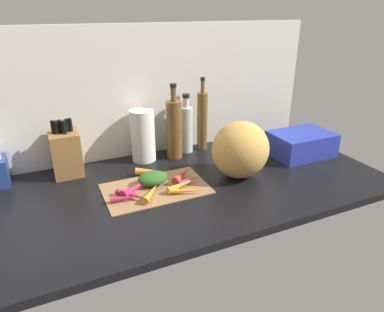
# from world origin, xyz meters

# --- Properties ---
(ground_plane) EXTENTS (1.70, 0.80, 0.03)m
(ground_plane) POSITION_xyz_m (0.00, 0.00, -0.01)
(ground_plane) COLOR black
(wall_back) EXTENTS (1.70, 0.03, 0.60)m
(wall_back) POSITION_xyz_m (0.00, 0.39, 0.30)
(wall_back) COLOR silver
(wall_back) RESTS_ON ground_plane
(cutting_board) EXTENTS (0.41, 0.25, 0.01)m
(cutting_board) POSITION_xyz_m (-0.10, 0.00, 0.00)
(cutting_board) COLOR #997047
(cutting_board) RESTS_ON ground_plane
(carrot_0) EXTENTS (0.10, 0.12, 0.03)m
(carrot_0) POSITION_xyz_m (-0.14, -0.05, 0.02)
(carrot_0) COLOR orange
(carrot_0) RESTS_ON cutting_board
(carrot_1) EXTENTS (0.12, 0.11, 0.03)m
(carrot_1) POSITION_xyz_m (0.03, 0.03, 0.02)
(carrot_1) COLOR red
(carrot_1) RESTS_ON cutting_board
(carrot_2) EXTENTS (0.16, 0.08, 0.03)m
(carrot_2) POSITION_xyz_m (-0.00, -0.04, 0.02)
(carrot_2) COLOR orange
(carrot_2) RESTS_ON cutting_board
(carrot_3) EXTENTS (0.13, 0.10, 0.03)m
(carrot_3) POSITION_xyz_m (-0.18, -0.00, 0.03)
(carrot_3) COLOR #B2264C
(carrot_3) RESTS_ON cutting_board
(carrot_4) EXTENTS (0.10, 0.04, 0.02)m
(carrot_4) POSITION_xyz_m (-0.24, -0.05, 0.02)
(carrot_4) COLOR #B2264C
(carrot_4) RESTS_ON cutting_board
(carrot_5) EXTENTS (0.14, 0.07, 0.02)m
(carrot_5) POSITION_xyz_m (-0.01, -0.09, 0.02)
(carrot_5) COLOR orange
(carrot_5) RESTS_ON cutting_board
(carrot_6) EXTENTS (0.13, 0.09, 0.03)m
(carrot_6) POSITION_xyz_m (-0.08, 0.11, 0.02)
(carrot_6) COLOR orange
(carrot_6) RESTS_ON cutting_board
(carrot_7) EXTENTS (0.11, 0.05, 0.03)m
(carrot_7) POSITION_xyz_m (0.03, -0.02, 0.02)
(carrot_7) COLOR #B2264C
(carrot_7) RESTS_ON cutting_board
(carrot_8) EXTENTS (0.13, 0.14, 0.02)m
(carrot_8) POSITION_xyz_m (-0.20, -0.05, 0.02)
(carrot_8) COLOR #B2264C
(carrot_8) RESTS_ON cutting_board
(carrot_greens_pile) EXTENTS (0.12, 0.09, 0.05)m
(carrot_greens_pile) POSITION_xyz_m (-0.10, 0.03, 0.03)
(carrot_greens_pile) COLOR #2D6023
(carrot_greens_pile) RESTS_ON cutting_board
(winter_squash) EXTENTS (0.24, 0.22, 0.24)m
(winter_squash) POSITION_xyz_m (0.26, -0.04, 0.12)
(winter_squash) COLOR gold
(winter_squash) RESTS_ON ground_plane
(knife_block) EXTENTS (0.12, 0.14, 0.24)m
(knife_block) POSITION_xyz_m (-0.40, 0.29, 0.10)
(knife_block) COLOR olive
(knife_block) RESTS_ON ground_plane
(paper_towel_roll) EXTENTS (0.11, 0.11, 0.24)m
(paper_towel_roll) POSITION_xyz_m (-0.06, 0.30, 0.12)
(paper_towel_roll) COLOR white
(paper_towel_roll) RESTS_ON ground_plane
(bottle_0) EXTENTS (0.07, 0.07, 0.35)m
(bottle_0) POSITION_xyz_m (0.09, 0.27, 0.14)
(bottle_0) COLOR brown
(bottle_0) RESTS_ON ground_plane
(bottle_1) EXTENTS (0.06, 0.06, 0.29)m
(bottle_1) POSITION_xyz_m (0.16, 0.31, 0.12)
(bottle_1) COLOR silver
(bottle_1) RESTS_ON ground_plane
(bottle_2) EXTENTS (0.05, 0.05, 0.36)m
(bottle_2) POSITION_xyz_m (0.25, 0.31, 0.15)
(bottle_2) COLOR brown
(bottle_2) RESTS_ON ground_plane
(dish_rack) EXTENTS (0.29, 0.20, 0.11)m
(dish_rack) POSITION_xyz_m (0.65, 0.04, 0.06)
(dish_rack) COLOR #2838AD
(dish_rack) RESTS_ON ground_plane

